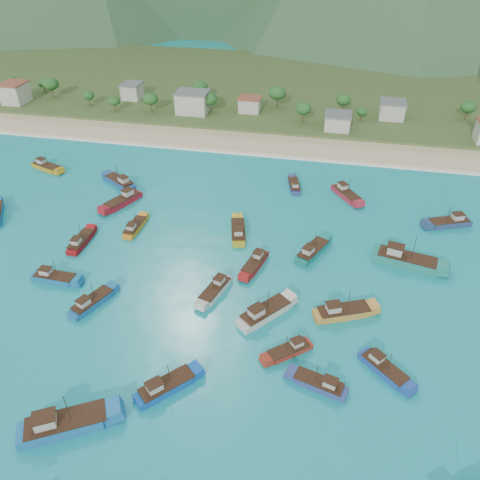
% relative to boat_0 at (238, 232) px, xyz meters
% --- Properties ---
extents(ground, '(600.00, 600.00, 0.00)m').
position_rel_boat_0_xyz_m(ground, '(-3.77, -24.19, -0.74)').
color(ground, '#0C828E').
rests_on(ground, ground).
extents(beach, '(400.00, 18.00, 1.20)m').
position_rel_boat_0_xyz_m(beach, '(-3.77, 54.81, -0.74)').
color(beach, beige).
rests_on(beach, ground).
extents(land, '(400.00, 110.00, 2.40)m').
position_rel_boat_0_xyz_m(land, '(-3.77, 115.81, -0.74)').
color(land, '#385123').
rests_on(land, ground).
extents(surf_line, '(400.00, 2.50, 0.08)m').
position_rel_boat_0_xyz_m(surf_line, '(-3.77, 45.31, -0.74)').
color(surf_line, white).
rests_on(surf_line, ground).
extents(village, '(219.58, 28.88, 7.43)m').
position_rel_boat_0_xyz_m(village, '(4.85, 76.64, 3.97)').
color(village, beige).
rests_on(village, ground).
extents(vegetation, '(273.73, 25.64, 8.79)m').
position_rel_boat_0_xyz_m(vegetation, '(-6.46, 79.33, 4.49)').
color(vegetation, '#235623').
rests_on(vegetation, ground).
extents(boat_0, '(5.51, 11.02, 6.26)m').
position_rel_boat_0_xyz_m(boat_0, '(0.00, 0.00, 0.00)').
color(boat_0, '#B29A1F').
rests_on(boat_0, ground).
extents(boat_1, '(11.11, 6.87, 6.32)m').
position_rel_boat_0_xyz_m(boat_1, '(50.55, 14.45, 0.01)').
color(boat_1, navy).
rests_on(boat_1, ground).
extents(boat_3, '(7.37, 10.82, 6.21)m').
position_rel_boat_0_xyz_m(boat_3, '(18.12, -4.26, -0.01)').
color(boat_3, '#116962').
rests_on(boat_3, ground).
extents(boat_4, '(5.06, 9.87, 5.60)m').
position_rel_boat_0_xyz_m(boat_4, '(6.03, -11.16, -0.12)').
color(boat_4, maroon).
rests_on(boat_4, ground).
extents(boat_8, '(10.65, 6.43, 6.05)m').
position_rel_boat_0_xyz_m(boat_8, '(-63.96, 22.68, -0.04)').
color(boat_8, '#BB8516').
rests_on(boat_8, ground).
extents(boat_10, '(13.48, 9.82, 7.82)m').
position_rel_boat_0_xyz_m(boat_10, '(-15.19, -55.79, 0.29)').
color(boat_10, '#1963A5').
rests_on(boat_10, ground).
extents(boat_11, '(9.25, 9.54, 6.06)m').
position_rel_boat_0_xyz_m(boat_11, '(-2.55, -46.12, -0.03)').
color(boat_11, '#0E4AA7').
rests_on(boat_11, ground).
extents(boat_13, '(8.72, 8.25, 5.48)m').
position_rel_boat_0_xyz_m(boat_13, '(32.50, -35.13, -0.14)').
color(boat_13, '#1D419D').
rests_on(boat_13, ground).
extents(boat_14, '(10.94, 8.49, 6.43)m').
position_rel_boat_0_xyz_m(boat_14, '(-38.14, 17.91, 0.03)').
color(boat_14, '#1C488E').
rests_on(boat_14, ground).
extents(boat_15, '(9.78, 3.19, 5.72)m').
position_rel_boat_0_xyz_m(boat_15, '(-34.70, -24.36, -0.10)').
color(boat_15, '#15629B').
rests_on(boat_15, ground).
extents(boat_17, '(8.52, 10.31, 6.16)m').
position_rel_boat_0_xyz_m(boat_17, '(25.17, 23.90, -0.02)').
color(boat_17, '#AC2133').
rests_on(boat_17, ground).
extents(boat_19, '(9.43, 5.04, 5.34)m').
position_rel_boat_0_xyz_m(boat_19, '(22.04, -40.49, -0.17)').
color(boat_19, navy).
rests_on(boat_19, ground).
extents(boat_20, '(5.42, 9.93, 5.63)m').
position_rel_boat_0_xyz_m(boat_20, '(-0.38, -21.37, -0.11)').
color(boat_20, beige).
rests_on(boat_20, ground).
extents(boat_21, '(6.44, 10.00, 5.71)m').
position_rel_boat_0_xyz_m(boat_21, '(-23.49, -29.89, -0.10)').
color(boat_21, '#185A95').
rests_on(boat_21, ground).
extents(boat_22, '(10.00, 11.02, 6.81)m').
position_rel_boat_0_xyz_m(boat_22, '(10.60, -26.21, 0.10)').
color(boat_22, beige).
rests_on(boat_22, ground).
extents(boat_23, '(2.82, 9.44, 5.57)m').
position_rel_boat_0_xyz_m(boat_23, '(-35.46, -11.05, -0.12)').
color(boat_23, maroon).
rests_on(boat_23, ground).
extents(boat_26, '(11.49, 7.37, 6.56)m').
position_rel_boat_0_xyz_m(boat_26, '(25.31, -22.93, 0.05)').
color(boat_26, '#C78533').
rests_on(boat_26, ground).
extents(boat_27, '(8.19, 7.29, 5.02)m').
position_rel_boat_0_xyz_m(boat_27, '(16.33, -34.32, -0.22)').
color(boat_27, maroon).
rests_on(boat_27, ground).
extents(boat_28, '(4.62, 9.19, 5.21)m').
position_rel_boat_0_xyz_m(boat_28, '(10.79, 26.00, -0.19)').
color(boat_28, navy).
rests_on(boat_28, ground).
extents(boat_29, '(7.75, 11.59, 6.64)m').
position_rel_boat_0_xyz_m(boat_29, '(-33.17, 8.18, 0.07)').
color(boat_29, maroon).
rests_on(boat_29, ground).
extents(boat_30, '(3.09, 9.15, 5.34)m').
position_rel_boat_0_xyz_m(boat_30, '(-25.31, -2.83, -0.17)').
color(boat_30, orange).
rests_on(boat_30, ground).
extents(boat_31, '(14.47, 7.07, 8.22)m').
position_rel_boat_0_xyz_m(boat_31, '(38.52, -3.90, 0.36)').
color(boat_31, '#1D786C').
rests_on(boat_31, ground).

